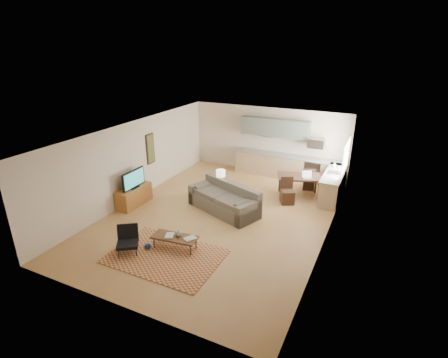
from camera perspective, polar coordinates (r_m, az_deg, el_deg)
The scene contains 25 objects.
room at distance 10.53m, azimuth -0.71°, elevation 0.47°, with size 9.00×9.00×9.00m.
kitchen_counter_back at distance 14.22m, azimuth 10.09°, elevation 2.04°, with size 4.26×0.64×0.92m, color tan, non-canonical shape.
kitchen_counter_right at distance 12.77m, azimuth 17.36°, elevation -0.95°, with size 0.64×2.26×0.92m, color tan, non-canonical shape.
kitchen_range at distance 14.00m, azimuth 14.40°, elevation 1.31°, with size 0.62×0.62×0.90m, color #A5A8AD.
kitchen_microwave at distance 13.69m, azimuth 14.85°, elevation 5.66°, with size 0.62×0.40×0.35m, color #A5A8AD.
upper_cabinets at distance 14.11m, azimuth 8.30°, elevation 8.30°, with size 2.80×0.34×0.70m, color slate.
window_right at distance 12.38m, azimuth 19.28°, elevation 3.49°, with size 0.02×1.40×1.05m, color white.
wall_art_left at distance 12.82m, azimuth -11.90°, elevation 4.85°, with size 0.06×0.42×1.10m, color olive, non-canonical shape.
triptych at distance 14.40m, azimuth 6.90°, elevation 7.83°, with size 1.70×0.04×0.50m, color beige, non-canonical shape.
rug at distance 9.29m, azimuth -9.55°, elevation -12.31°, with size 2.82×1.95×0.02m, color #983F21.
sofa at distance 11.22m, azimuth -0.07°, elevation -3.20°, with size 2.54×1.10×0.88m, color #5D5649, non-canonical shape.
coffee_table at distance 9.48m, azimuth -8.01°, elevation -10.21°, with size 1.22×0.48×0.37m, color #4B2F1A, non-canonical shape.
book_a at distance 9.45m, azimuth -9.53°, elevation -9.07°, with size 0.31×0.35×0.03m, color maroon.
book_b at distance 9.32m, azimuth -5.93°, elevation -9.32°, with size 0.34×0.38×0.02m, color navy.
vase at distance 9.34m, azimuth -7.43°, elevation -8.80°, with size 0.19×0.19×0.17m, color black.
armchair at distance 9.46m, azimuth -15.49°, elevation -9.72°, with size 0.62×0.62×0.71m, color black, non-canonical shape.
tv_credenza at distance 12.09m, azimuth -14.48°, elevation -2.70°, with size 0.51×1.34×0.62m, color #965B27, non-canonical shape.
tv at distance 11.83m, azimuth -14.57°, elevation -0.02°, with size 0.10×1.03×0.62m, color black, non-canonical shape.
console_table at distance 12.00m, azimuth -0.53°, elevation -2.13°, with size 0.54×0.36×0.63m, color #332016, non-canonical shape.
table_lamp at distance 11.78m, azimuth -0.54°, elevation 0.39°, with size 0.31×0.31×0.50m, color beige, non-canonical shape.
dining_table at distance 12.62m, azimuth 12.11°, elevation -1.10°, with size 1.49×0.86×0.76m, color #332016, non-canonical shape.
dining_chair_near at distance 11.95m, azimuth 10.35°, elevation -1.92°, with size 0.43×0.45×0.90m, color #332016, non-canonical shape.
dining_chair_far at distance 13.26m, azimuth 13.73°, elevation 0.11°, with size 0.41×0.43×0.85m, color #332016, non-canonical shape.
laptop at distance 12.29m, azimuth 13.51°, elevation 0.65°, with size 0.32×0.24×0.24m, color #A5A8AD, non-canonical shape.
soap_bottle at distance 13.10m, azimuth 17.58°, elevation 2.19°, with size 0.10×0.10×0.19m, color beige.
Camera 1 is at (4.36, -8.79, 5.16)m, focal length 28.00 mm.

